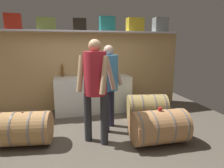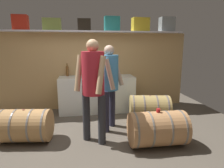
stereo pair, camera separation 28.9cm
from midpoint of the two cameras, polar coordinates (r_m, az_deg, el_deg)
The scene contains 20 objects.
ground_plane at distance 3.79m, azimuth -9.39°, elevation -14.21°, with size 6.47×7.26×0.02m, color brown.
back_wall_panel at distance 4.99m, azimuth -11.14°, elevation 3.59°, with size 5.27×0.10×1.91m, color tan.
high_shelf_board at distance 4.80m, azimuth -11.51°, elevation 14.92°, with size 4.85×0.40×0.03m, color silver.
toolcase_red at distance 4.96m, azimuth -28.67°, elevation 15.79°, with size 0.32×0.25×0.33m, color red.
toolcase_olive at distance 4.84m, azimuth -20.48°, elevation 16.24°, with size 0.41×0.20×0.27m, color olive.
toolcase_black at distance 4.82m, azimuth -11.32°, elevation 16.75°, with size 0.30×0.26×0.27m, color black.
toolcase_teal at distance 4.90m, azimuth -3.20°, elevation 17.27°, with size 0.36×0.20×0.35m, color teal.
toolcase_yellow at distance 5.08m, azimuth 5.11°, elevation 16.95°, with size 0.41×0.22×0.33m, color yellow.
toolcase_grey at distance 5.34m, azimuth 12.46°, elevation 16.61°, with size 0.35×0.26×0.36m, color gray.
work_cabinet at distance 4.77m, azimuth -7.31°, elevation -3.07°, with size 1.81×0.58×0.87m, color white.
wine_bottle_amber at distance 4.85m, azimuth -16.08°, elevation 3.72°, with size 0.07×0.07×0.31m.
wine_bottle_dark at distance 4.50m, azimuth -3.94°, elevation 3.47°, with size 0.07×0.07×0.30m.
wine_bottle_clear at distance 4.87m, azimuth -7.07°, elevation 3.96°, with size 0.08×0.08×0.29m.
wine_glass at distance 4.55m, azimuth -1.55°, elevation 3.14°, with size 0.07×0.07×0.14m.
wine_barrel_near at distance 3.35m, azimuth 11.23°, elevation -12.32°, with size 0.92×0.59×0.58m.
wine_barrel_far at distance 3.61m, azimuth -26.62°, elevation -11.67°, with size 0.91×0.66×0.57m.
wine_barrel_flank at distance 4.31m, azimuth 8.31°, elevation -6.78°, with size 0.92×0.69×0.57m.
tasting_cup at distance 3.24m, azimuth 11.44°, elevation -7.27°, with size 0.06×0.06×0.05m, color red.
winemaker_pouring at distance 3.11m, azimuth -7.65°, elevation 0.75°, with size 0.53×0.51×1.71m.
visitor_tasting at distance 3.63m, azimuth -3.15°, elevation 1.47°, with size 0.48×0.52×1.62m.
Camera 1 is at (-0.36, -2.88, 1.63)m, focal length 31.08 mm.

